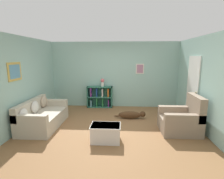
{
  "coord_description": "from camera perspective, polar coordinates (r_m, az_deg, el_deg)",
  "views": [
    {
      "loc": [
        0.3,
        -4.78,
        2.05
      ],
      "look_at": [
        0.0,
        0.4,
        1.05
      ],
      "focal_mm": 28.0,
      "sensor_mm": 36.0,
      "label": 1
    }
  ],
  "objects": [
    {
      "name": "recliner_chair",
      "position": [
        5.18,
        21.92,
        -9.17
      ],
      "size": [
        0.99,
        0.9,
        1.02
      ],
      "color": "gray",
      "rests_on": "ground_plane"
    },
    {
      "name": "bookshelf",
      "position": [
        7.08,
        -4.0,
        -2.42
      ],
      "size": [
        1.01,
        0.29,
        0.85
      ],
      "color": "#2D6B56",
      "rests_on": "ground_plane"
    },
    {
      "name": "ground_plane",
      "position": [
        5.21,
        -0.26,
        -12.27
      ],
      "size": [
        14.0,
        14.0,
        0.0
      ],
      "primitive_type": "plane",
      "color": "brown"
    },
    {
      "name": "dog",
      "position": [
        5.89,
        6.36,
        -8.21
      ],
      "size": [
        1.05,
        0.22,
        0.25
      ],
      "color": "#472D19",
      "rests_on": "ground_plane"
    },
    {
      "name": "coffee_table",
      "position": [
        4.36,
        -2.08,
        -13.85
      ],
      "size": [
        0.71,
        0.48,
        0.42
      ],
      "color": "silver",
      "rests_on": "ground_plane"
    },
    {
      "name": "vase",
      "position": [
        6.93,
        -3.13,
        2.44
      ],
      "size": [
        0.15,
        0.15,
        0.32
      ],
      "color": "silver",
      "rests_on": "bookshelf"
    },
    {
      "name": "wall_right",
      "position": [
        5.35,
        28.15,
        1.48
      ],
      "size": [
        0.16,
        5.0,
        2.6
      ],
      "color": "#93BCB2",
      "rests_on": "ground_plane"
    },
    {
      "name": "wall_left",
      "position": [
        5.61,
        -27.26,
        2.04
      ],
      "size": [
        0.13,
        5.0,
        2.6
      ],
      "color": "#93BCB2",
      "rests_on": "ground_plane"
    },
    {
      "name": "wall_back",
      "position": [
        7.07,
        0.9,
        4.83
      ],
      "size": [
        5.6,
        0.13,
        2.6
      ],
      "color": "#93BCB2",
      "rests_on": "ground_plane"
    },
    {
      "name": "couch",
      "position": [
        5.58,
        -21.87,
        -8.2
      ],
      "size": [
        0.9,
        1.72,
        0.79
      ],
      "color": "#B7AD99",
      "rests_on": "ground_plane"
    }
  ]
}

